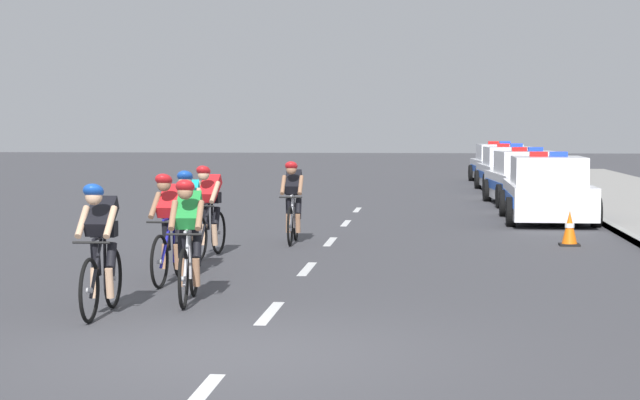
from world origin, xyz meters
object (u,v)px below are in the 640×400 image
police_car_furthest (499,165)px  police_car_third (509,171)px  police_car_nearest (548,192)px  traffic_cone_near (570,229)px  cyclist_second (188,239)px  police_car_second (526,180)px  cyclist_sixth (293,201)px  cyclist_fourth (188,220)px  cyclist_fifth (209,210)px  cyclist_lead (101,247)px  cyclist_third (170,227)px

police_car_furthest → police_car_third: bearing=-90.0°
police_car_nearest → traffic_cone_near: 5.15m
cyclist_second → police_car_furthest: police_car_furthest is taller
police_car_second → police_car_third: 6.51m
cyclist_second → cyclist_sixth: bearing=86.4°
police_car_second → police_car_furthest: bearing=90.0°
cyclist_sixth → police_car_nearest: (5.18, 5.22, -0.11)m
cyclist_fourth → cyclist_sixth: 4.43m
cyclist_fourth → police_car_furthest: bearing=77.1°
cyclist_fifth → police_car_third: bearing=72.1°
cyclist_second → cyclist_lead: bearing=-128.1°
cyclist_second → cyclist_third: (-0.61, 1.61, 0.00)m
cyclist_fifth → police_car_nearest: bearing=50.1°
police_car_third → cyclist_sixth: bearing=-106.8°
police_car_second → police_car_third: same height
cyclist_second → cyclist_fifth: 4.72m
cyclist_second → police_car_nearest: bearing=65.3°
cyclist_second → traffic_cone_near: bearing=52.2°
cyclist_third → traffic_cone_near: (6.08, 5.46, -0.48)m
cyclist_fifth → police_car_third: size_ratio=0.38×
cyclist_lead → cyclist_third: size_ratio=1.00×
cyclist_sixth → cyclist_lead: bearing=-98.8°
cyclist_third → cyclist_sixth: same height
cyclist_third → cyclist_second: bearing=-69.3°
cyclist_lead → traffic_cone_near: cyclist_lead is taller
police_car_nearest → police_car_third: 11.96m
cyclist_lead → traffic_cone_near: (6.27, 8.08, -0.48)m
cyclist_fourth → traffic_cone_near: cyclist_fourth is taller
cyclist_lead → police_car_second: police_car_second is taller
police_car_nearest → police_car_second: same height
cyclist_fourth → cyclist_sixth: size_ratio=1.00×
cyclist_fourth → police_car_furthest: (6.21, 27.05, -0.11)m
police_car_nearest → police_car_furthest: bearing=90.0°
cyclist_third → police_car_third: police_car_third is taller
cyclist_fourth → cyclist_fifth: same height
cyclist_third → police_car_nearest: police_car_nearest is taller
police_car_second → police_car_furthest: same height
cyclist_sixth → police_car_nearest: bearing=45.2°
cyclist_fourth → cyclist_fifth: (-0.09, 2.01, 0.00)m
cyclist_third → cyclist_fourth: 1.06m
cyclist_fifth → cyclist_sixth: (1.12, 2.30, 0.00)m
police_car_third → police_car_second: bearing=-90.0°
traffic_cone_near → cyclist_lead: bearing=-127.8°
cyclist_lead → police_car_nearest: (6.42, 13.21, -0.11)m
cyclist_third → police_car_second: 17.21m
cyclist_second → cyclist_fifth: (-0.68, 4.68, 0.00)m
cyclist_third → cyclist_fourth: bearing=89.0°
traffic_cone_near → cyclist_third: bearing=-138.1°
police_car_nearest → cyclist_lead: bearing=-115.9°
cyclist_third → police_car_third: 23.40m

